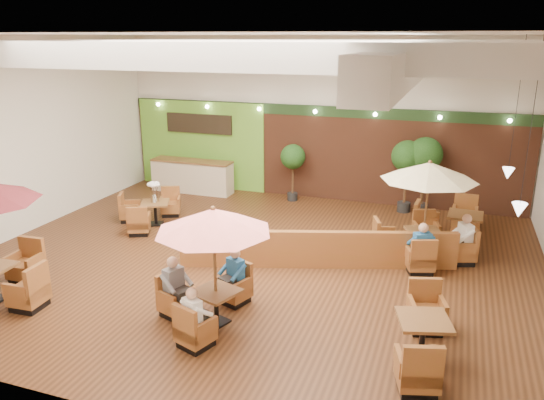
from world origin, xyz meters
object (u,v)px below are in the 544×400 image
at_px(diner_3, 421,243).
at_px(topiary_2, 425,157).
at_px(diner_0, 195,310).
at_px(table_3, 149,210).
at_px(service_counter, 192,176).
at_px(table_2, 428,192).
at_px(table_4, 422,339).
at_px(table_5, 453,227).
at_px(table_1, 211,239).
at_px(diner_2, 175,281).
at_px(topiary_0, 293,159).
at_px(diner_1, 234,270).
at_px(booth_divider, 318,249).
at_px(diner_4, 463,234).
at_px(topiary_1, 407,159).

bearing_deg(diner_3, topiary_2, 67.84).
bearing_deg(diner_0, table_3, 155.02).
bearing_deg(topiary_2, table_3, -154.08).
relative_size(service_counter, table_2, 1.13).
relative_size(table_2, table_4, 0.97).
relative_size(table_3, table_5, 0.94).
relative_size(table_1, table_2, 0.95).
height_order(table_2, table_4, table_2).
height_order(diner_0, diner_3, diner_3).
xyz_separation_m(table_1, table_4, (3.98, 0.12, -1.40)).
bearing_deg(diner_2, service_counter, -132.73).
relative_size(table_3, topiary_0, 1.30).
relative_size(table_5, topiary_0, 1.39).
bearing_deg(service_counter, table_1, -59.94).
bearing_deg(topiary_0, table_5, -21.94).
xyz_separation_m(table_4, diner_3, (-0.32, 3.64, 0.39)).
bearing_deg(table_2, diner_1, -153.17).
bearing_deg(service_counter, booth_divider, -39.43).
bearing_deg(diner_3, table_5, 48.46).
xyz_separation_m(diner_1, diner_4, (4.55, 3.80, 0.02)).
bearing_deg(diner_0, table_2, 83.54).
bearing_deg(service_counter, diner_4, -20.53).
bearing_deg(table_5, topiary_0, 161.25).
bearing_deg(topiary_0, topiary_1, 0.00).
height_order(topiary_0, diner_4, topiary_0).
distance_m(service_counter, diner_1, 8.74).
xyz_separation_m(table_4, diner_4, (0.62, 4.58, 0.40)).
bearing_deg(table_2, table_4, -105.70).
height_order(booth_divider, table_4, table_4).
distance_m(diner_3, diner_4, 1.33).
height_order(table_4, diner_2, diner_2).
bearing_deg(diner_2, topiary_2, 175.32).
xyz_separation_m(table_3, table_5, (8.72, 1.60, -0.06)).
relative_size(table_5, topiary_2, 1.10).
distance_m(table_2, topiary_2, 3.71).
xyz_separation_m(topiary_1, diner_3, (0.86, -4.64, -0.98)).
bearing_deg(table_4, table_2, 77.72).
bearing_deg(topiary_1, service_counter, -178.48).
xyz_separation_m(booth_divider, topiary_0, (-2.25, 5.15, 1.00)).
distance_m(diner_0, diner_4, 7.20).
bearing_deg(topiary_0, table_1, -83.36).
bearing_deg(table_4, table_5, 70.27).
relative_size(table_4, topiary_2, 1.11).
relative_size(service_counter, diner_1, 3.91).
height_order(table_4, table_5, table_5).
bearing_deg(table_3, diner_0, -76.23).
bearing_deg(service_counter, diner_1, -56.70).
xyz_separation_m(service_counter, diner_4, (9.34, -3.50, 0.19)).
relative_size(booth_divider, table_5, 2.48).
bearing_deg(diner_0, diner_4, 77.24).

